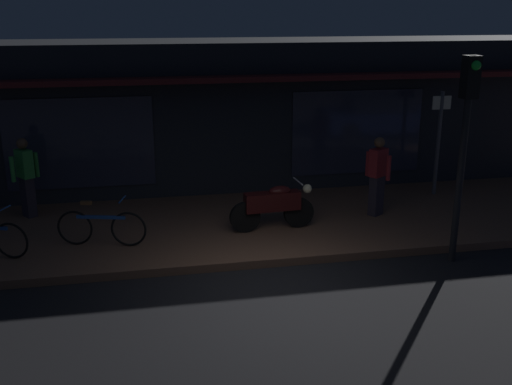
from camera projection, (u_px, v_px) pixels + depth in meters
ground_plane at (272, 294)px, 9.44m from camera, size 60.00×60.00×0.00m
sidewalk_slab at (240, 225)px, 12.23m from camera, size 18.00×4.00×0.15m
storefront_building at (216, 114)px, 14.90m from camera, size 18.00×3.30×3.60m
motorcycle at (274, 205)px, 11.68m from camera, size 1.70×0.55×0.97m
bicycle_parked at (101, 227)px, 10.90m from camera, size 1.62×0.54×0.91m
person_photographer at (26, 176)px, 12.30m from camera, size 0.54×0.44×1.67m
person_bystander at (378, 175)px, 12.39m from camera, size 0.44×0.57×1.67m
sign_post at (439, 137)px, 13.68m from camera, size 0.44×0.09×2.40m
traffic_light_pole at (466, 124)px, 10.00m from camera, size 0.24×0.33×3.60m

